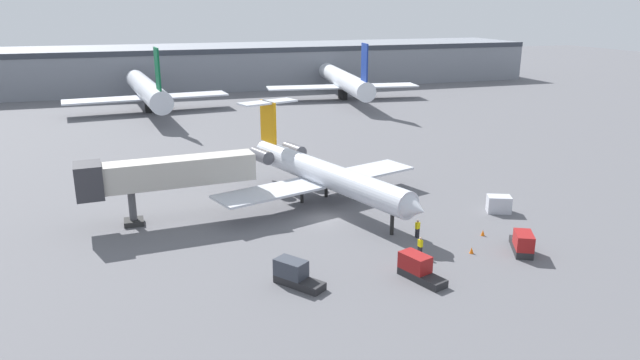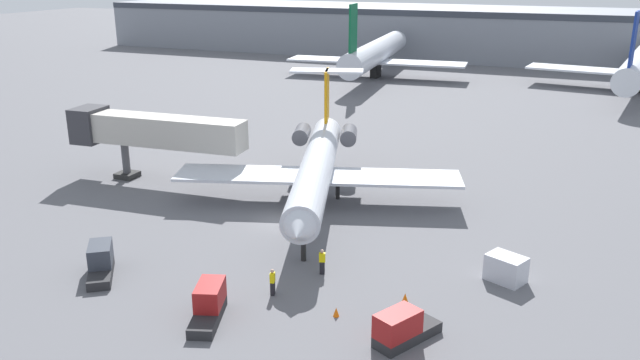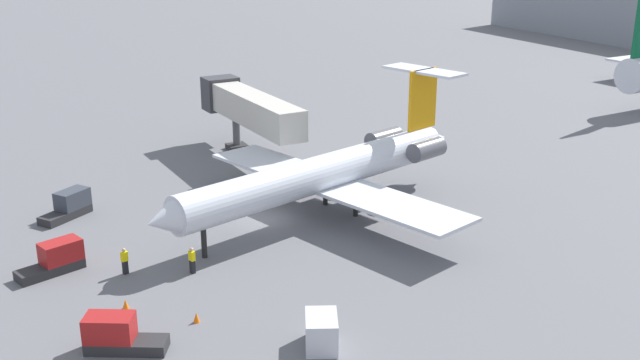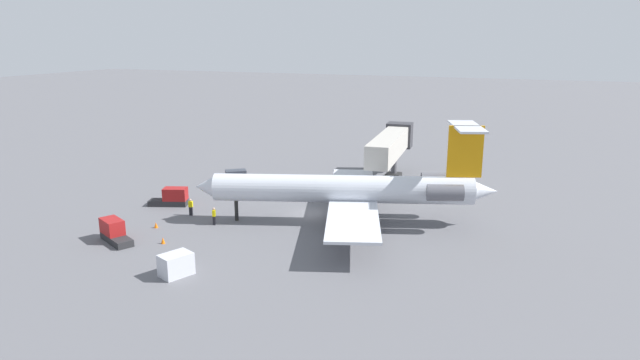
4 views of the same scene
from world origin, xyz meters
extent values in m
cube|color=#5B5B60|center=(0.00, 0.00, -0.05)|extent=(400.00, 400.00, 0.10)
cylinder|color=silver|center=(1.32, 4.00, 3.33)|extent=(9.99, 24.06, 2.62)
cone|color=silver|center=(5.32, -8.39, 3.33)|extent=(3.04, 2.86, 2.48)
cone|color=silver|center=(-2.71, 16.49, 3.33)|extent=(2.91, 3.16, 2.22)
cube|color=silver|center=(6.94, 6.87, 2.32)|extent=(11.72, 7.53, 0.24)
cube|color=silver|center=(-4.92, 3.04, 2.32)|extent=(11.72, 7.53, 0.24)
cylinder|color=#595960|center=(0.59, 13.45, 3.73)|extent=(2.41, 3.51, 1.50)
cylinder|color=#595960|center=(-3.61, 12.10, 3.73)|extent=(2.41, 3.51, 1.50)
cube|color=orange|center=(-2.13, 14.68, 7.05)|extent=(1.21, 3.12, 4.82)
cube|color=silver|center=(-2.13, 14.68, 9.36)|extent=(7.21, 4.37, 0.20)
cylinder|color=black|center=(4.46, -5.72, 1.01)|extent=(0.36, 0.36, 2.02)
cylinder|color=black|center=(2.23, 6.40, 1.01)|extent=(0.36, 0.36, 2.02)
cylinder|color=black|center=(-0.82, 5.41, 1.01)|extent=(0.36, 0.36, 2.02)
cube|color=#B7B2A8|center=(-13.96, 4.59, 4.78)|extent=(15.97, 3.74, 2.60)
cube|color=#333338|center=(-21.45, 4.04, 4.78)|extent=(2.63, 3.37, 3.20)
cylinder|color=#4C4C51|center=(-17.91, 4.30, 1.74)|extent=(0.70, 0.70, 3.48)
cube|color=#262626|center=(-17.91, 4.30, 0.25)|extent=(1.80, 1.80, 0.50)
cube|color=black|center=(4.69, -10.77, 0.42)|extent=(0.30, 0.36, 0.85)
cube|color=yellow|center=(4.69, -10.77, 1.15)|extent=(0.34, 0.45, 0.60)
sphere|color=tan|center=(4.69, -10.77, 1.57)|extent=(0.24, 0.24, 0.24)
cube|color=black|center=(6.36, -7.06, 0.42)|extent=(0.38, 0.33, 0.85)
cube|color=yellow|center=(6.36, -7.06, 1.15)|extent=(0.46, 0.38, 0.60)
sphere|color=tan|center=(6.36, -7.06, 1.57)|extent=(0.24, 0.24, 0.24)
cube|color=#262628|center=(-6.40, -12.86, 0.30)|extent=(3.48, 4.06, 0.60)
cube|color=#333842|center=(-6.87, -12.21, 1.25)|extent=(2.54, 2.76, 1.30)
cube|color=#262628|center=(2.73, -14.92, 0.30)|extent=(2.62, 4.24, 0.60)
cube|color=maroon|center=(2.47, -14.16, 1.25)|extent=(2.10, 2.72, 1.30)
cube|color=#262628|center=(13.44, -12.45, 0.30)|extent=(3.07, 4.20, 0.60)
cube|color=maroon|center=(13.07, -13.16, 1.25)|extent=(2.34, 2.77, 1.30)
cube|color=silver|center=(17.30, -3.57, 0.84)|extent=(2.74, 2.38, 1.69)
cone|color=orange|center=(9.10, -11.66, 0.28)|extent=(0.36, 0.36, 0.55)
cone|color=orange|center=(12.23, -8.54, 0.28)|extent=(0.36, 0.36, 0.55)
camera|label=1|loc=(-17.19, -50.74, 20.21)|focal=32.69mm
camera|label=2|loc=(20.65, -41.82, 18.82)|focal=36.49mm
camera|label=3|loc=(46.45, -17.51, 19.83)|focal=41.31mm
camera|label=4|loc=(49.12, 20.30, 17.28)|focal=31.14mm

